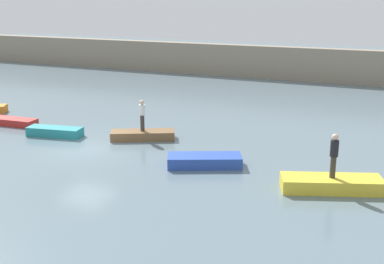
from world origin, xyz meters
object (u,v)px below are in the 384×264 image
at_px(rowboat_teal, 55,132).
at_px(rowboat_yellow, 332,184).
at_px(person_white_shirt, 142,114).
at_px(person_dark_shirt, 334,153).
at_px(rowboat_red, 13,122).
at_px(rowboat_brown, 143,135).
at_px(rowboat_blue, 205,161).

distance_m(rowboat_teal, rowboat_yellow, 15.03).
xyz_separation_m(person_white_shirt, person_dark_shirt, (10.27, -3.22, 0.13)).
bearing_deg(rowboat_teal, rowboat_yellow, -17.22).
xyz_separation_m(rowboat_red, rowboat_yellow, (18.69, -2.70, 0.07)).
relative_size(rowboat_brown, rowboat_yellow, 0.86).
height_order(rowboat_teal, person_white_shirt, person_white_shirt).
xyz_separation_m(rowboat_brown, person_white_shirt, (-0.00, 0.00, 1.16)).
bearing_deg(rowboat_blue, rowboat_red, 145.71).
relative_size(rowboat_teal, rowboat_yellow, 0.77).
xyz_separation_m(rowboat_red, person_dark_shirt, (18.69, -2.70, 1.33)).
distance_m(rowboat_teal, person_white_shirt, 4.99).
bearing_deg(person_dark_shirt, rowboat_teal, 173.09).
height_order(person_white_shirt, person_dark_shirt, person_dark_shirt).
relative_size(rowboat_teal, rowboat_brown, 0.90).
bearing_deg(person_dark_shirt, rowboat_yellow, 0.00).
distance_m(rowboat_blue, person_white_shirt, 5.45).
bearing_deg(rowboat_brown, person_dark_shirt, -45.17).
relative_size(rowboat_red, person_white_shirt, 1.72).
bearing_deg(rowboat_blue, person_white_shirt, 125.51).
height_order(rowboat_blue, person_dark_shirt, person_dark_shirt).
height_order(rowboat_red, rowboat_teal, rowboat_teal).
distance_m(rowboat_yellow, person_dark_shirt, 1.26).
bearing_deg(rowboat_red, person_dark_shirt, -12.57).
relative_size(rowboat_yellow, person_dark_shirt, 2.21).
height_order(rowboat_red, rowboat_blue, rowboat_blue).
distance_m(person_white_shirt, person_dark_shirt, 10.76).
distance_m(rowboat_blue, person_dark_shirt, 5.80).
xyz_separation_m(rowboat_red, person_white_shirt, (8.42, 0.52, 1.19)).
bearing_deg(rowboat_red, person_white_shirt, -0.82).
height_order(rowboat_red, person_dark_shirt, person_dark_shirt).
height_order(rowboat_yellow, person_dark_shirt, person_dark_shirt).
distance_m(rowboat_red, rowboat_yellow, 18.89).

